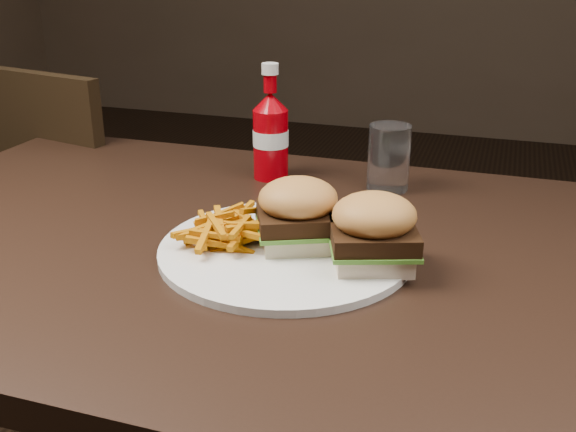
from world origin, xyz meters
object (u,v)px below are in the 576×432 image
(dining_table, at_px, (236,249))
(tumbler, at_px, (389,157))
(ketchup_bottle, at_px, (271,145))
(chair_far, at_px, (110,237))
(plate, at_px, (286,250))

(dining_table, xyz_separation_m, tumbler, (0.17, 0.26, 0.08))
(dining_table, bearing_deg, ketchup_bottle, 98.55)
(chair_far, bearing_deg, dining_table, 148.44)
(plate, relative_size, ketchup_bottle, 2.78)
(plate, xyz_separation_m, ketchup_bottle, (-0.12, 0.29, 0.06))
(plate, height_order, tumbler, tumbler)
(chair_far, height_order, ketchup_bottle, ketchup_bottle)
(plate, bearing_deg, dining_table, 159.62)
(ketchup_bottle, bearing_deg, plate, -66.81)
(ketchup_bottle, bearing_deg, dining_table, -81.45)
(tumbler, bearing_deg, dining_table, -122.30)
(chair_far, bearing_deg, tumbler, 170.52)
(plate, bearing_deg, tumbler, 74.61)
(chair_far, bearing_deg, plate, 150.71)
(plate, relative_size, tumbler, 3.10)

